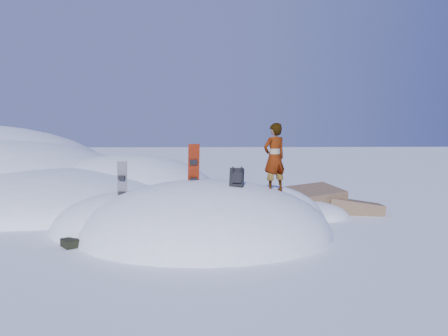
{
  "coord_description": "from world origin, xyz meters",
  "views": [
    {
      "loc": [
        0.04,
        -11.9,
        2.89
      ],
      "look_at": [
        0.53,
        0.3,
        1.81
      ],
      "focal_mm": 35.0,
      "sensor_mm": 36.0,
      "label": 1
    }
  ],
  "objects_px": {
    "snowboard_dark": "(122,187)",
    "person": "(274,158)",
    "snowboard_red": "(194,173)",
    "backpack": "(237,178)"
  },
  "relations": [
    {
      "from": "backpack",
      "to": "snowboard_red",
      "type": "bearing_deg",
      "value": 157.15
    },
    {
      "from": "snowboard_red",
      "to": "backpack",
      "type": "xyz_separation_m",
      "value": [
        1.15,
        -0.82,
        -0.05
      ]
    },
    {
      "from": "snowboard_red",
      "to": "snowboard_dark",
      "type": "relative_size",
      "value": 1.13
    },
    {
      "from": "snowboard_red",
      "to": "snowboard_dark",
      "type": "height_order",
      "value": "snowboard_red"
    },
    {
      "from": "snowboard_red",
      "to": "backpack",
      "type": "bearing_deg",
      "value": -45.34
    },
    {
      "from": "snowboard_red",
      "to": "backpack",
      "type": "height_order",
      "value": "snowboard_red"
    },
    {
      "from": "snowboard_red",
      "to": "person",
      "type": "relative_size",
      "value": 0.89
    },
    {
      "from": "snowboard_dark",
      "to": "backpack",
      "type": "relative_size",
      "value": 2.51
    },
    {
      "from": "person",
      "to": "backpack",
      "type": "bearing_deg",
      "value": -1.02
    },
    {
      "from": "snowboard_dark",
      "to": "person",
      "type": "distance_m",
      "value": 4.27
    }
  ]
}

